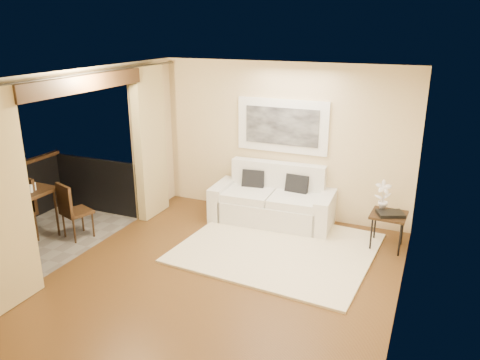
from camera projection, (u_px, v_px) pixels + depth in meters
The scene contains 18 objects.
floor at pixel (223, 277), 6.39m from camera, with size 5.00×5.00×0.00m, color brown.
room_shell at pixel (80, 83), 6.38m from camera, with size 5.00×6.40×5.00m.
balcony at pixel (38, 226), 7.57m from camera, with size 1.81×2.60×1.17m.
curtains at pixel (90, 166), 6.75m from camera, with size 0.16×4.80×2.64m.
artwork at pixel (282, 126), 8.02m from camera, with size 1.62×0.07×0.92m.
rug at pixel (277, 248), 7.19m from camera, with size 2.79×2.43×0.04m, color #F6EAC6.
sofa at pixel (273, 202), 8.11m from camera, with size 2.11×0.98×0.99m.
side_table at pixel (389, 217), 7.07m from camera, with size 0.54×0.54×0.56m.
tray at pixel (390, 214), 6.99m from camera, with size 0.38×0.28×0.05m, color black.
orchid at pixel (383, 196), 7.13m from camera, with size 0.25×0.17×0.47m, color white.
bistro_table at pixel (25, 195), 7.26m from camera, with size 0.74×0.74×0.84m.
balcony_chair_far at pixel (71, 207), 7.36m from camera, with size 0.52×0.52×0.94m.
balcony_chair_near at pixel (22, 205), 7.30m from camera, with size 0.51×0.52×1.03m.
ice_bucket at pixel (20, 181), 7.32m from camera, with size 0.18×0.18×0.20m, color white.
candle at pixel (31, 186), 7.31m from camera, with size 0.06×0.06×0.07m, color red.
vase at pixel (15, 188), 7.06m from camera, with size 0.04×0.04×0.18m, color silver.
glass_a at pixel (31, 189), 7.12m from camera, with size 0.06×0.06×0.12m, color silver.
glass_b at pixel (34, 186), 7.21m from camera, with size 0.06×0.06×0.12m, color silver.
Camera 1 is at (2.44, -5.09, 3.29)m, focal length 35.00 mm.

